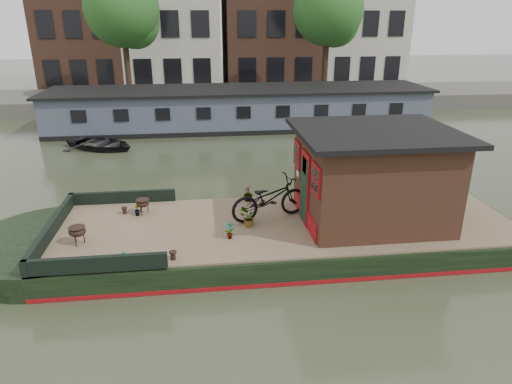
{
  "coord_description": "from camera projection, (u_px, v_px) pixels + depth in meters",
  "views": [
    {
      "loc": [
        -2.16,
        -10.7,
        5.71
      ],
      "look_at": [
        -0.79,
        0.5,
        1.35
      ],
      "focal_mm": 32.0,
      "sensor_mm": 36.0,
      "label": 1
    }
  ],
  "objects": [
    {
      "name": "quay",
      "position": [
        232.0,
        99.0,
        31.02
      ],
      "size": [
        60.0,
        6.0,
        0.9
      ],
      "primitive_type": "cube",
      "color": "#47443F",
      "rests_on": "ground"
    },
    {
      "name": "potted_plant_c",
      "position": [
        248.0,
        218.0,
        11.68
      ],
      "size": [
        0.45,
        0.41,
        0.45
      ],
      "primitive_type": "imported",
      "rotation": [
        0.0,
        0.0,
        3.31
      ],
      "color": "#AA6D31",
      "rests_on": "houseboat_deck"
    },
    {
      "name": "brazier_front",
      "position": [
        78.0,
        235.0,
        10.77
      ],
      "size": [
        0.44,
        0.44,
        0.44
      ],
      "primitive_type": null,
      "rotation": [
        0.0,
        0.0,
        0.07
      ],
      "color": "black",
      "rests_on": "houseboat_deck"
    },
    {
      "name": "potted_plant_d",
      "position": [
        248.0,
        193.0,
        13.29
      ],
      "size": [
        0.28,
        0.28,
        0.46
      ],
      "primitive_type": "imported",
      "rotation": [
        0.0,
        0.0,
        4.62
      ],
      "color": "brown",
      "rests_on": "houseboat_deck"
    },
    {
      "name": "houseboat_hull",
      "position": [
        238.0,
        238.0,
        11.96
      ],
      "size": [
        14.01,
        4.02,
        0.6
      ],
      "color": "black",
      "rests_on": "ground"
    },
    {
      "name": "ground",
      "position": [
        287.0,
        244.0,
        12.21
      ],
      "size": [
        120.0,
        120.0,
        0.0
      ],
      "primitive_type": "plane",
      "color": "#2A311F",
      "rests_on": "ground"
    },
    {
      "name": "potted_plant_b",
      "position": [
        137.0,
        210.0,
        12.35
      ],
      "size": [
        0.2,
        0.23,
        0.34
      ],
      "primitive_type": "imported",
      "rotation": [
        0.0,
        0.0,
        1.93
      ],
      "color": "brown",
      "rests_on": "houseboat_deck"
    },
    {
      "name": "far_houseboat",
      "position": [
        240.0,
        109.0,
        24.82
      ],
      "size": [
        20.4,
        4.4,
        2.11
      ],
      "color": "#474D5F",
      "rests_on": "ground"
    },
    {
      "name": "houseboat_deck",
      "position": [
        288.0,
        223.0,
        11.98
      ],
      "size": [
        11.8,
        3.8,
        0.05
      ],
      "primitive_type": "cube",
      "color": "#816C4F",
      "rests_on": "houseboat_hull"
    },
    {
      "name": "tree_left",
      "position": [
        125.0,
        13.0,
        27.02
      ],
      "size": [
        4.4,
        4.4,
        7.4
      ],
      "color": "#332316",
      "rests_on": "quay"
    },
    {
      "name": "bollard_stbd",
      "position": [
        173.0,
        255.0,
        10.12
      ],
      "size": [
        0.17,
        0.17,
        0.2
      ],
      "primitive_type": "cylinder",
      "color": "black",
      "rests_on": "houseboat_deck"
    },
    {
      "name": "potted_plant_a",
      "position": [
        229.0,
        230.0,
        11.02
      ],
      "size": [
        0.26,
        0.21,
        0.44
      ],
      "primitive_type": "imported",
      "rotation": [
        0.0,
        0.0,
        0.24
      ],
      "color": "maroon",
      "rests_on": "houseboat_deck"
    },
    {
      "name": "cabin",
      "position": [
        372.0,
        175.0,
        11.78
      ],
      "size": [
        4.0,
        3.5,
        2.42
      ],
      "color": "black",
      "rests_on": "houseboat_deck"
    },
    {
      "name": "brazier_rear",
      "position": [
        143.0,
        206.0,
        12.45
      ],
      "size": [
        0.49,
        0.49,
        0.42
      ],
      "primitive_type": null,
      "rotation": [
        0.0,
        0.0,
        0.32
      ],
      "color": "black",
      "rests_on": "houseboat_deck"
    },
    {
      "name": "potted_plant_e",
      "position": [
        124.0,
        258.0,
        9.89
      ],
      "size": [
        0.2,
        0.2,
        0.32
      ],
      "primitive_type": "imported",
      "rotation": [
        0.0,
        0.0,
        0.75
      ],
      "color": "brown",
      "rests_on": "houseboat_deck"
    },
    {
      "name": "bow_bulwark",
      "position": [
        88.0,
        227.0,
        11.33
      ],
      "size": [
        3.0,
        4.0,
        0.35
      ],
      "color": "black",
      "rests_on": "houseboat_deck"
    },
    {
      "name": "tree_right",
      "position": [
        330.0,
        13.0,
        28.44
      ],
      "size": [
        4.4,
        4.4,
        7.4
      ],
      "color": "#332316",
      "rests_on": "quay"
    },
    {
      "name": "bollard_port",
      "position": [
        125.0,
        210.0,
        12.48
      ],
      "size": [
        0.16,
        0.16,
        0.19
      ],
      "primitive_type": "cylinder",
      "color": "black",
      "rests_on": "houseboat_deck"
    },
    {
      "name": "dinghy",
      "position": [
        101.0,
        141.0,
        20.94
      ],
      "size": [
        4.22,
        3.91,
        0.71
      ],
      "primitive_type": "imported",
      "rotation": [
        0.0,
        0.0,
        1.01
      ],
      "color": "black",
      "rests_on": "ground"
    },
    {
      "name": "bicycle",
      "position": [
        269.0,
        198.0,
        12.05
      ],
      "size": [
        2.27,
        1.35,
        1.13
      ],
      "primitive_type": "imported",
      "rotation": [
        0.0,
        0.0,
        1.87
      ],
      "color": "black",
      "rests_on": "houseboat_deck"
    }
  ]
}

